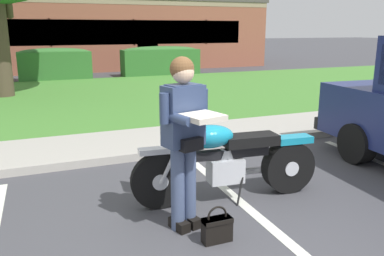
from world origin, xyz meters
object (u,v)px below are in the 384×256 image
Objects in this scene: hedge_left at (55,63)px; hedge_center_left at (161,60)px; handbag at (217,227)px; brick_building at (45,33)px; rider_person at (185,131)px; motorcycle at (233,159)px.

hedge_left is 0.82× the size of hedge_center_left.
hedge_center_left is at bearing 73.91° from handbag.
brick_building is (-0.37, 19.96, 1.59)m from handbag.
rider_person is at bearing -89.42° from brick_building.
brick_building is at bearing 92.94° from motorcycle.
rider_person is at bearing 115.04° from handbag.
motorcycle is 0.84× the size of hedge_left.
motorcycle is 12.89m from hedge_center_left.
rider_person is 0.52× the size of hedge_center_left.
hedge_left is at bearing -90.49° from brick_building.
brick_building is (-0.98, 19.13, 1.24)m from motorcycle.
hedge_left reaches higher than handbag.
hedge_center_left is at bearing -0.00° from hedge_left.
motorcycle is at bearing 53.58° from handbag.
motorcycle reaches higher than handbag.
hedge_left is 6.74m from brick_building.
motorcycle is 1.05m from rider_person.
rider_person is 13.55m from hedge_center_left.
hedge_left is 0.12× the size of brick_building.
motorcycle is 12.52m from hedge_left.
handbag is 0.13× the size of hedge_left.
brick_building reaches higher than hedge_left.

